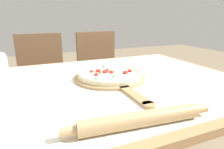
{
  "coord_description": "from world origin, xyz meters",
  "views": [
    {
      "loc": [
        -0.39,
        -0.86,
        1.04
      ],
      "look_at": [
        -0.02,
        0.0,
        0.76
      ],
      "focal_mm": 32.0,
      "sensor_mm": 36.0,
      "label": 1
    }
  ],
  "objects_px": {
    "pizza_peel": "(111,79)",
    "chair_left": "(43,79)",
    "pizza": "(110,74)",
    "chair_right": "(100,72)",
    "rolling_pin": "(141,119)"
  },
  "relations": [
    {
      "from": "chair_left",
      "to": "chair_right",
      "type": "height_order",
      "value": "same"
    },
    {
      "from": "rolling_pin",
      "to": "chair_left",
      "type": "height_order",
      "value": "chair_left"
    },
    {
      "from": "pizza_peel",
      "to": "rolling_pin",
      "type": "distance_m",
      "value": 0.45
    },
    {
      "from": "pizza",
      "to": "chair_right",
      "type": "height_order",
      "value": "chair_right"
    },
    {
      "from": "rolling_pin",
      "to": "chair_right",
      "type": "height_order",
      "value": "chair_right"
    },
    {
      "from": "pizza_peel",
      "to": "chair_left",
      "type": "distance_m",
      "value": 0.92
    },
    {
      "from": "rolling_pin",
      "to": "chair_right",
      "type": "distance_m",
      "value": 1.35
    },
    {
      "from": "pizza",
      "to": "chair_right",
      "type": "xyz_separation_m",
      "value": [
        0.25,
        0.83,
        -0.24
      ]
    },
    {
      "from": "rolling_pin",
      "to": "chair_right",
      "type": "relative_size",
      "value": 0.51
    },
    {
      "from": "rolling_pin",
      "to": "chair_left",
      "type": "xyz_separation_m",
      "value": [
        -0.18,
        1.29,
        -0.23
      ]
    },
    {
      "from": "chair_left",
      "to": "chair_right",
      "type": "bearing_deg",
      "value": 0.26
    },
    {
      "from": "pizza_peel",
      "to": "chair_left",
      "type": "bearing_deg",
      "value": 107.67
    },
    {
      "from": "pizza_peel",
      "to": "chair_left",
      "type": "height_order",
      "value": "chair_left"
    },
    {
      "from": "pizza",
      "to": "chair_left",
      "type": "xyz_separation_m",
      "value": [
        -0.27,
        0.83,
        -0.24
      ]
    },
    {
      "from": "chair_left",
      "to": "chair_right",
      "type": "relative_size",
      "value": 1.0
    }
  ]
}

